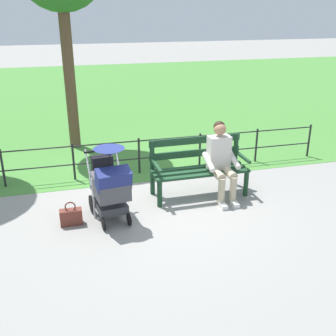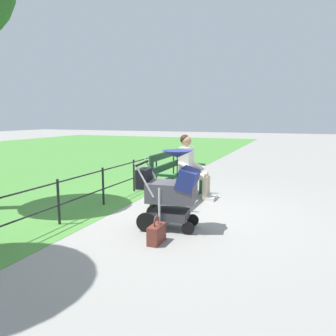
% 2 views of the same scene
% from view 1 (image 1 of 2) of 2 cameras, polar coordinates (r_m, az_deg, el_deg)
% --- Properties ---
extents(ground_plane, '(60.00, 60.00, 0.00)m').
position_cam_1_polar(ground_plane, '(6.69, -1.98, -4.67)').
color(ground_plane, gray).
extents(grass_lawn, '(40.00, 16.00, 0.01)m').
position_cam_1_polar(grass_lawn, '(14.99, -9.70, 10.16)').
color(grass_lawn, '#478438').
rests_on(grass_lawn, ground).
extents(park_bench, '(1.61, 0.62, 0.96)m').
position_cam_1_polar(park_bench, '(6.77, 4.27, 0.51)').
color(park_bench, '#193D23').
rests_on(park_bench, ground).
extents(person_on_bench, '(0.54, 0.74, 1.28)m').
position_cam_1_polar(person_on_bench, '(6.63, 7.50, 1.30)').
color(person_on_bench, tan).
rests_on(person_on_bench, ground).
extents(stroller, '(0.61, 0.94, 1.15)m').
position_cam_1_polar(stroller, '(5.95, -8.23, -2.10)').
color(stroller, black).
rests_on(stroller, ground).
extents(handbag, '(0.32, 0.14, 0.37)m').
position_cam_1_polar(handbag, '(6.11, -13.52, -6.69)').
color(handbag, brown).
rests_on(handbag, ground).
extents(park_fence, '(7.31, 0.04, 0.70)m').
position_cam_1_polar(park_fence, '(7.69, -2.14, 2.37)').
color(park_fence, black).
rests_on(park_fence, ground).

